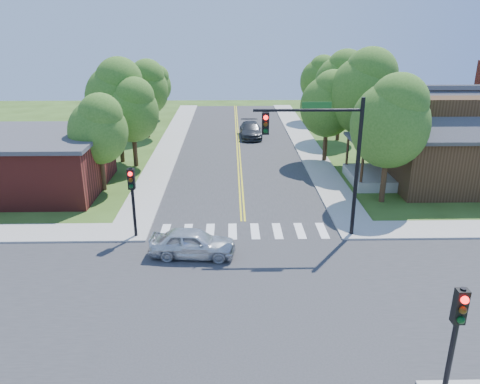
{
  "coord_description": "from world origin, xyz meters",
  "views": [
    {
      "loc": [
        -0.67,
        -16.42,
        10.6
      ],
      "look_at": [
        -0.2,
        6.4,
        2.2
      ],
      "focal_mm": 35.0,
      "sensor_mm": 36.0,
      "label": 1
    }
  ],
  "objects_px": {
    "house_ne": "(464,135)",
    "signal_pole_nw": "(132,190)",
    "signal_pole_se": "(457,324)",
    "signal_mast_ne": "(325,146)",
    "car_dgrey": "(251,130)",
    "car_silver": "(193,243)"
  },
  "relations": [
    {
      "from": "house_ne",
      "to": "signal_pole_nw",
      "type": "bearing_deg",
      "value": -157.31
    },
    {
      "from": "signal_pole_se",
      "to": "signal_pole_nw",
      "type": "height_order",
      "value": "same"
    },
    {
      "from": "signal_pole_se",
      "to": "signal_pole_nw",
      "type": "xyz_separation_m",
      "value": [
        -11.2,
        11.2,
        0.0
      ]
    },
    {
      "from": "signal_mast_ne",
      "to": "signal_pole_nw",
      "type": "relative_size",
      "value": 1.89
    },
    {
      "from": "signal_pole_se",
      "to": "signal_mast_ne",
      "type": "bearing_deg",
      "value": 98.56
    },
    {
      "from": "signal_pole_se",
      "to": "car_dgrey",
      "type": "xyz_separation_m",
      "value": [
        -4.33,
        33.18,
        -1.96
      ]
    },
    {
      "from": "signal_mast_ne",
      "to": "signal_pole_se",
      "type": "bearing_deg",
      "value": -81.44
    },
    {
      "from": "signal_pole_nw",
      "to": "car_dgrey",
      "type": "height_order",
      "value": "signal_pole_nw"
    },
    {
      "from": "car_dgrey",
      "to": "house_ne",
      "type": "bearing_deg",
      "value": -45.38
    },
    {
      "from": "car_silver",
      "to": "signal_pole_nw",
      "type": "bearing_deg",
      "value": 61.01
    },
    {
      "from": "signal_mast_ne",
      "to": "car_dgrey",
      "type": "relative_size",
      "value": 1.48
    },
    {
      "from": "signal_pole_nw",
      "to": "signal_pole_se",
      "type": "bearing_deg",
      "value": -45.0
    },
    {
      "from": "signal_pole_se",
      "to": "car_silver",
      "type": "height_order",
      "value": "signal_pole_se"
    },
    {
      "from": "signal_mast_ne",
      "to": "signal_pole_se",
      "type": "height_order",
      "value": "signal_mast_ne"
    },
    {
      "from": "signal_mast_ne",
      "to": "signal_pole_nw",
      "type": "height_order",
      "value": "signal_mast_ne"
    },
    {
      "from": "signal_pole_nw",
      "to": "house_ne",
      "type": "relative_size",
      "value": 0.29
    },
    {
      "from": "signal_mast_ne",
      "to": "car_dgrey",
      "type": "distance_m",
      "value": 22.52
    },
    {
      "from": "signal_mast_ne",
      "to": "signal_pole_se",
      "type": "distance_m",
      "value": 11.55
    },
    {
      "from": "signal_mast_ne",
      "to": "car_dgrey",
      "type": "xyz_separation_m",
      "value": [
        -2.65,
        21.97,
        -4.15
      ]
    },
    {
      "from": "signal_pole_se",
      "to": "car_dgrey",
      "type": "height_order",
      "value": "signal_pole_se"
    },
    {
      "from": "car_dgrey",
      "to": "signal_mast_ne",
      "type": "bearing_deg",
      "value": -84.6
    },
    {
      "from": "signal_pole_nw",
      "to": "house_ne",
      "type": "xyz_separation_m",
      "value": [
        20.71,
        8.66,
        0.67
      ]
    }
  ]
}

